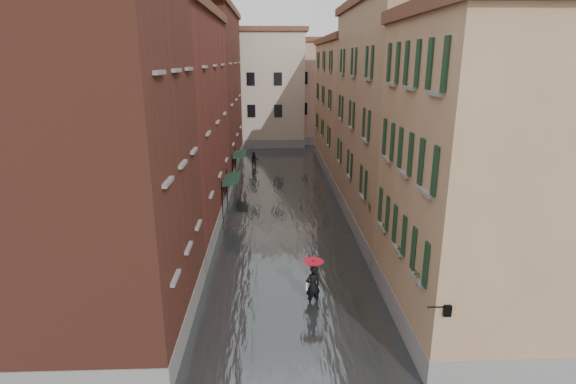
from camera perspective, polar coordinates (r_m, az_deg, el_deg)
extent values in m
plane|color=#535355|center=(20.31, 0.42, -13.41)|extent=(120.00, 120.00, 0.00)
cube|color=#414748|center=(32.19, -0.61, -1.61)|extent=(10.00, 60.00, 0.20)
cube|color=brown|center=(17.15, -23.30, 2.92)|extent=(6.00, 8.00, 13.00)
cube|color=maroon|center=(27.56, -15.27, 7.87)|extent=(6.00, 14.00, 12.50)
cube|color=brown|center=(42.14, -10.84, 12.01)|extent=(6.00, 16.00, 14.00)
cube|color=#95744D|center=(17.96, 23.69, 0.97)|extent=(6.00, 8.00, 11.50)
cube|color=#9E7F60|center=(27.93, 14.26, 8.57)|extent=(6.00, 14.00, 13.00)
cube|color=#95744D|center=(42.52, 8.58, 10.46)|extent=(6.00, 16.00, 11.50)
cube|color=#BDAF96|center=(55.73, -4.52, 12.78)|extent=(12.00, 9.00, 13.00)
cube|color=tan|center=(58.12, 4.68, 12.44)|extent=(10.00, 9.00, 12.00)
cube|color=#153022|center=(29.86, -7.17, 1.70)|extent=(1.09, 3.14, 0.31)
cylinder|color=black|center=(28.73, -8.33, -1.33)|extent=(0.06, 0.06, 2.80)
cylinder|color=black|center=(31.72, -7.76, 0.41)|extent=(0.06, 0.06, 2.80)
cube|color=#153022|center=(37.72, -6.15, 4.86)|extent=(1.09, 3.09, 0.31)
cylinder|color=black|center=(36.51, -7.04, 2.59)|extent=(0.06, 0.06, 2.80)
cylinder|color=black|center=(39.50, -6.68, 3.67)|extent=(0.06, 0.06, 2.80)
cylinder|color=black|center=(14.39, 18.43, -13.70)|extent=(0.60, 0.05, 0.05)
cube|color=black|center=(14.55, 19.53, -13.93)|extent=(0.22, 0.22, 0.35)
cube|color=beige|center=(14.55, 19.53, -13.93)|extent=(0.14, 0.14, 0.24)
cube|color=brown|center=(15.78, 16.58, -10.51)|extent=(0.22, 0.85, 0.18)
imported|color=#265926|center=(15.60, 16.70, -9.13)|extent=(0.59, 0.51, 0.66)
cube|color=brown|center=(17.53, 14.49, -7.52)|extent=(0.22, 0.85, 0.18)
imported|color=#265926|center=(17.37, 14.59, -6.25)|extent=(0.59, 0.51, 0.66)
cube|color=brown|center=(19.69, 12.53, -4.67)|extent=(0.22, 0.85, 0.18)
imported|color=#265926|center=(19.54, 12.61, -3.52)|extent=(0.59, 0.51, 0.66)
cube|color=brown|center=(22.37, 10.69, -1.95)|extent=(0.22, 0.85, 0.18)
imported|color=#265926|center=(22.25, 10.74, -0.93)|extent=(0.59, 0.51, 0.66)
imported|color=black|center=(19.43, 3.19, -11.81)|extent=(0.79, 0.66, 1.85)
cube|color=beige|center=(19.43, 2.34, -11.69)|extent=(0.08, 0.30, 0.38)
cylinder|color=black|center=(19.23, 3.21, -10.69)|extent=(0.02, 0.02, 1.00)
cone|color=red|center=(18.97, 3.24, -9.16)|extent=(0.90, 0.90, 0.28)
imported|color=black|center=(43.35, -4.31, 4.06)|extent=(0.81, 0.66, 1.57)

